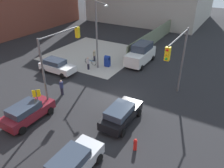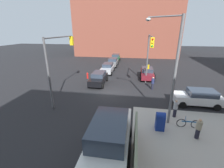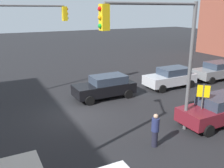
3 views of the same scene
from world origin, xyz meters
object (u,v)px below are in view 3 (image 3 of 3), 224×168
(hatchback_black, at_px, (105,86))
(sedan_maroon, at_px, (217,109))
(pedestrian_waiting, at_px, (155,130))
(sedan_silver, at_px, (171,77))
(traffic_signal_se_corner, at_px, (19,33))
(sedan_gray, at_px, (216,71))
(fire_hydrant, at_px, (116,80))
(traffic_signal_nw_corner, at_px, (160,45))

(hatchback_black, relative_size, sedan_maroon, 1.01)
(pedestrian_waiting, bearing_deg, sedan_silver, 169.14)
(hatchback_black, height_order, pedestrian_waiting, pedestrian_waiting)
(sedan_silver, xyz_separation_m, sedan_maroon, (2.22, 6.55, 0.00))
(traffic_signal_se_corner, distance_m, sedan_maroon, 13.34)
(sedan_gray, bearing_deg, fire_hydrant, -15.83)
(traffic_signal_se_corner, relative_size, sedan_silver, 1.52)
(hatchback_black, distance_m, pedestrian_waiting, 7.17)
(sedan_silver, bearing_deg, pedestrian_waiting, 45.88)
(fire_hydrant, relative_size, pedestrian_waiting, 0.58)
(sedan_gray, bearing_deg, traffic_signal_nw_corner, 28.55)
(traffic_signal_nw_corner, xyz_separation_m, pedestrian_waiting, (0.59, 0.70, -3.76))
(traffic_signal_nw_corner, distance_m, fire_hydrant, 9.92)
(traffic_signal_se_corner, height_order, pedestrian_waiting, traffic_signal_se_corner)
(hatchback_black, relative_size, sedan_gray, 1.05)
(sedan_silver, distance_m, sedan_maroon, 6.91)
(sedan_silver, height_order, pedestrian_waiting, pedestrian_waiting)
(traffic_signal_nw_corner, height_order, traffic_signal_se_corner, same)
(hatchback_black, bearing_deg, sedan_silver, 178.51)
(traffic_signal_nw_corner, bearing_deg, traffic_signal_se_corner, -61.66)
(hatchback_black, xyz_separation_m, sedan_silver, (-5.87, 0.15, -0.00))
(traffic_signal_nw_corner, distance_m, hatchback_black, 7.44)
(hatchback_black, bearing_deg, pedestrian_waiting, 82.89)
(traffic_signal_nw_corner, height_order, sedan_silver, traffic_signal_nw_corner)
(traffic_signal_nw_corner, distance_m, traffic_signal_se_corner, 10.23)
(traffic_signal_se_corner, xyz_separation_m, hatchback_black, (-5.16, 2.58, -3.81))
(pedestrian_waiting, bearing_deg, sedan_maroon, 128.54)
(hatchback_black, relative_size, sedan_silver, 1.03)
(hatchback_black, height_order, sedan_gray, same)
(sedan_gray, relative_size, sedan_maroon, 0.97)
(fire_hydrant, distance_m, sedan_maroon, 9.12)
(pedestrian_waiting, bearing_deg, traffic_signal_se_corner, -122.99)
(traffic_signal_se_corner, height_order, sedan_gray, traffic_signal_se_corner)
(sedan_silver, distance_m, pedestrian_waiting, 9.70)
(fire_hydrant, bearing_deg, sedan_silver, 147.04)
(traffic_signal_se_corner, distance_m, sedan_silver, 11.98)
(traffic_signal_se_corner, distance_m, pedestrian_waiting, 11.26)
(traffic_signal_se_corner, height_order, sedan_maroon, traffic_signal_se_corner)
(sedan_silver, bearing_deg, fire_hydrant, -32.96)
(fire_hydrant, bearing_deg, pedestrian_waiting, 72.30)
(sedan_gray, distance_m, pedestrian_waiting, 13.76)
(fire_hydrant, bearing_deg, traffic_signal_nw_corner, 74.49)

